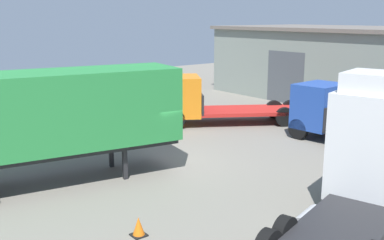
# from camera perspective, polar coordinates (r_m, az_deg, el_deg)

# --- Properties ---
(ground_plane) EXTENTS (60.00, 60.00, 0.00)m
(ground_plane) POSITION_cam_1_polar(r_m,az_deg,el_deg) (18.72, -2.56, -5.52)
(ground_plane) COLOR slate
(tractor_unit_white) EXTENTS (4.11, 7.10, 4.38)m
(tractor_unit_white) POSITION_cam_1_polar(r_m,az_deg,el_deg) (14.17, 22.12, -3.91)
(tractor_unit_white) COLOR silver
(tractor_unit_white) RESTS_ON ground_plane
(container_trailer_green) EXTENTS (4.02, 9.30, 4.08)m
(container_trailer_green) POSITION_cam_1_polar(r_m,az_deg,el_deg) (16.62, -17.34, 0.77)
(container_trailer_green) COLOR #28843D
(container_trailer_green) RESTS_ON ground_plane
(flatbed_truck_orange) EXTENTS (6.42, 8.20, 2.73)m
(flatbed_truck_orange) POSITION_cam_1_polar(r_m,az_deg,el_deg) (25.23, 1.70, 2.41)
(flatbed_truck_orange) COLOR orange
(flatbed_truck_orange) RESTS_ON ground_plane
(flatbed_truck_blue) EXTENTS (8.30, 3.03, 2.71)m
(flatbed_truck_blue) POSITION_cam_1_polar(r_m,az_deg,el_deg) (22.70, 18.59, 0.50)
(flatbed_truck_blue) COLOR #2347A3
(flatbed_truck_blue) RESTS_ON ground_plane
(gravel_pile) EXTENTS (4.52, 4.52, 1.61)m
(gravel_pile) POSITION_cam_1_polar(r_m,az_deg,el_deg) (28.44, -8.75, 2.45)
(gravel_pile) COLOR #423D38
(gravel_pile) RESTS_ON ground_plane
(oil_drum) EXTENTS (0.58, 0.58, 0.88)m
(oil_drum) POSITION_cam_1_polar(r_m,az_deg,el_deg) (23.42, -10.67, -0.81)
(oil_drum) COLOR #33519E
(oil_drum) RESTS_ON ground_plane
(traffic_cone) EXTENTS (0.40, 0.40, 0.55)m
(traffic_cone) POSITION_cam_1_polar(r_m,az_deg,el_deg) (12.86, -6.80, -13.36)
(traffic_cone) COLOR black
(traffic_cone) RESTS_ON ground_plane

